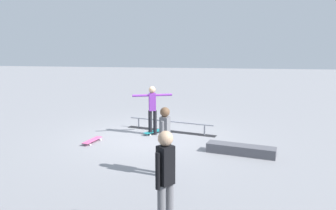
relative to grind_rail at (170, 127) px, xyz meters
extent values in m
plane|color=gray|center=(0.51, 0.78, -0.16)|extent=(60.00, 60.00, 0.00)
cube|color=black|center=(0.00, 0.00, -0.16)|extent=(3.12, 1.06, 0.01)
cylinder|color=gray|center=(-1.16, 0.32, 0.01)|extent=(0.04, 0.04, 0.35)
cylinder|color=gray|center=(1.16, -0.32, 0.01)|extent=(0.04, 0.04, 0.35)
cylinder|color=gray|center=(0.00, 0.00, 0.19)|extent=(2.92, 0.84, 0.05)
cube|color=#595960|center=(-2.19, 2.03, -0.04)|extent=(1.86, 0.82, 0.25)
cylinder|color=black|center=(0.43, 0.45, 0.24)|extent=(0.15, 0.15, 0.80)
cylinder|color=black|center=(0.58, 0.50, 0.24)|extent=(0.15, 0.15, 0.80)
cube|color=purple|center=(0.51, 0.47, 0.92)|extent=(0.26, 0.24, 0.57)
sphere|color=tan|center=(0.51, 0.47, 1.31)|extent=(0.22, 0.22, 0.22)
cylinder|color=purple|center=(0.16, 0.35, 1.14)|extent=(0.53, 0.25, 0.07)
cylinder|color=purple|center=(0.86, 0.60, 1.14)|extent=(0.53, 0.25, 0.07)
cube|color=teal|center=(0.48, 0.36, -0.08)|extent=(0.63, 0.76, 0.02)
cylinder|color=white|center=(0.42, 0.07, -0.14)|extent=(0.06, 0.06, 0.05)
cylinder|color=white|center=(0.23, 0.21, -0.14)|extent=(0.06, 0.06, 0.05)
cylinder|color=white|center=(0.74, 0.51, -0.14)|extent=(0.06, 0.06, 0.05)
cylinder|color=white|center=(0.55, 0.65, -0.14)|extent=(0.06, 0.06, 0.05)
cylinder|color=#2D3351|center=(-0.43, 3.66, 0.23)|extent=(0.14, 0.14, 0.79)
cylinder|color=#2D3351|center=(-0.39, 3.81, 0.23)|extent=(0.14, 0.14, 0.79)
cube|color=slate|center=(-0.41, 3.74, 0.91)|extent=(0.23, 0.24, 0.56)
sphere|color=brown|center=(-0.41, 3.74, 1.29)|extent=(0.21, 0.21, 0.21)
cylinder|color=slate|center=(-0.44, 3.60, 0.85)|extent=(0.09, 0.09, 0.53)
cylinder|color=slate|center=(-0.38, 3.87, 0.85)|extent=(0.09, 0.09, 0.53)
cylinder|color=slate|center=(-0.84, 6.00, 0.26)|extent=(0.17, 0.17, 0.84)
cube|color=black|center=(-0.78, 6.06, 0.98)|extent=(0.29, 0.29, 0.60)
sphere|color=tan|center=(-0.78, 6.06, 1.39)|extent=(0.23, 0.23, 0.23)
cylinder|color=black|center=(-0.88, 5.95, 0.92)|extent=(0.11, 0.11, 0.56)
cylinder|color=black|center=(-0.69, 6.18, 0.92)|extent=(0.11, 0.11, 0.56)
cube|color=#E05993|center=(2.13, 1.61, -0.08)|extent=(0.37, 0.82, 0.02)
cylinder|color=white|center=(2.07, 1.90, -0.14)|extent=(0.04, 0.06, 0.05)
cylinder|color=white|center=(2.30, 1.85, -0.14)|extent=(0.04, 0.06, 0.05)
cylinder|color=white|center=(1.95, 1.37, -0.14)|extent=(0.04, 0.06, 0.05)
cylinder|color=white|center=(2.18, 1.32, -0.14)|extent=(0.04, 0.06, 0.05)
camera|label=1|loc=(-1.50, 10.67, 2.76)|focal=35.30mm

